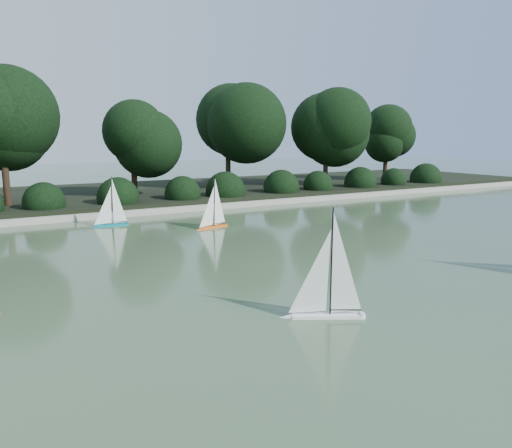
% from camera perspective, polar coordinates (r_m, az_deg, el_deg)
% --- Properties ---
extents(ground, '(80.00, 80.00, 0.00)m').
position_cam_1_polar(ground, '(7.27, 5.65, -8.88)').
color(ground, '#32462A').
rests_on(ground, ground).
extents(pond_coping, '(40.00, 0.35, 0.18)m').
position_cam_1_polar(pond_coping, '(15.28, -14.59, 1.20)').
color(pond_coping, gray).
rests_on(pond_coping, ground).
extents(far_bank, '(40.00, 8.00, 0.30)m').
position_cam_1_polar(far_bank, '(19.12, -17.91, 2.94)').
color(far_bank, black).
rests_on(far_bank, ground).
extents(tree_line, '(26.31, 3.93, 4.39)m').
position_cam_1_polar(tree_line, '(17.79, -13.28, 10.71)').
color(tree_line, black).
rests_on(tree_line, ground).
extents(shrub_hedge, '(29.10, 1.10, 1.10)m').
position_cam_1_polar(shrub_hedge, '(16.09, -15.53, 2.89)').
color(shrub_hedge, black).
rests_on(shrub_hedge, ground).
extents(sailboat_white_a, '(1.06, 0.69, 1.56)m').
position_cam_1_polar(sailboat_white_a, '(6.64, 7.37, -8.55)').
color(sailboat_white_a, white).
rests_on(sailboat_white_a, ground).
extents(sailboat_orange, '(1.04, 0.43, 1.43)m').
position_cam_1_polar(sailboat_orange, '(12.92, -5.20, 0.52)').
color(sailboat_orange, orange).
rests_on(sailboat_orange, ground).
extents(sailboat_teal, '(1.02, 0.21, 1.39)m').
position_cam_1_polar(sailboat_teal, '(13.73, -16.51, 0.69)').
color(sailboat_teal, '#028097').
rests_on(sailboat_teal, ground).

